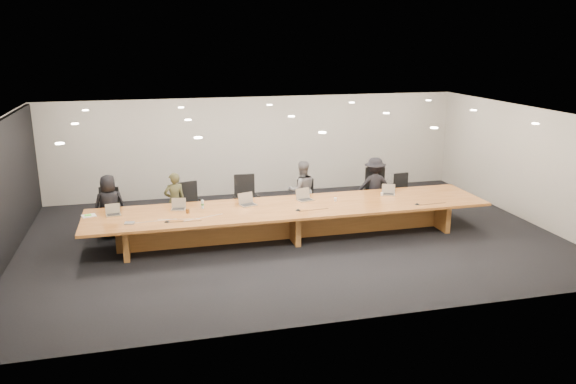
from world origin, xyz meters
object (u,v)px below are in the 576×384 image
object	(u,v)px
person_c	(302,190)
laptop_d	(305,195)
conference_table	(291,216)
chair_far_right	(404,193)
chair_right	(375,191)
laptop_e	(388,190)
laptop_a	(113,210)
person_b	(175,201)
chair_mid_right	(308,200)
laptop_b	(178,204)
amber_mug	(188,211)
mic_center	(298,210)
paper_cup_near	(335,200)
chair_left	(192,205)
person_a	(110,206)
chair_far_left	(108,211)
paper_cup_far	(382,194)
person_d	(374,186)
mic_right	(417,204)
water_bottle	(202,204)
av_box	(130,223)
chair_mid_left	(246,199)
mic_left	(167,221)
laptop_c	(248,199)

from	to	relation	value
person_c	laptop_d	xyz separation A→B (m)	(-0.17, -0.91, 0.15)
conference_table	chair_far_right	xyz separation A→B (m)	(3.38, 1.26, -0.02)
chair_right	laptop_e	xyz separation A→B (m)	(-0.03, -0.85, 0.27)
laptop_a	laptop_d	distance (m)	4.28
person_b	laptop_e	distance (m)	5.10
chair_mid_right	laptop_b	distance (m)	3.34
amber_mug	mic_center	world-z (taller)	amber_mug
chair_far_right	laptop_d	xyz separation A→B (m)	(-2.95, -0.89, 0.39)
chair_right	paper_cup_near	world-z (taller)	chair_right
laptop_b	chair_left	bearing A→B (deg)	79.80
chair_left	person_a	xyz separation A→B (m)	(-1.85, -0.18, 0.17)
chair_far_left	paper_cup_far	world-z (taller)	chair_far_left
person_d	mic_center	bearing A→B (deg)	43.15
chair_left	chair_far_right	world-z (taller)	chair_left
laptop_b	laptop_d	world-z (taller)	laptop_d
chair_far_left	mic_right	world-z (taller)	chair_far_left
person_d	laptop_a	size ratio (longest dim) A/B	4.88
chair_mid_right	mic_center	bearing A→B (deg)	-116.91
chair_far_left	laptop_b	world-z (taller)	chair_far_left
person_a	water_bottle	bearing A→B (deg)	147.08
water_bottle	mic_right	distance (m)	4.83
chair_right	mic_center	bearing A→B (deg)	-131.09
laptop_e	paper_cup_far	world-z (taller)	laptop_e
person_b	laptop_a	world-z (taller)	person_b
conference_table	person_b	xyz separation A→B (m)	(-2.51, 1.26, 0.17)
laptop_e	av_box	xyz separation A→B (m)	(-6.01, -0.74, -0.11)
chair_right	av_box	distance (m)	6.25
chair_right	person_b	xyz separation A→B (m)	(-5.05, 0.06, 0.09)
chair_mid_right	laptop_e	distance (m)	2.00
chair_mid_left	person_d	xyz separation A→B (m)	(3.32, -0.06, 0.14)
chair_far_right	water_bottle	bearing A→B (deg)	-177.71
person_b	chair_far_right	bearing A→B (deg)	168.51
person_d	mic_left	world-z (taller)	person_d
person_a	laptop_d	xyz separation A→B (m)	(4.40, -0.76, 0.17)
paper_cup_near	chair_mid_right	bearing A→B (deg)	108.38
laptop_d	water_bottle	world-z (taller)	laptop_d
laptop_b	water_bottle	world-z (taller)	laptop_b
person_d	laptop_a	bearing A→B (deg)	18.76
chair_mid_left	laptop_c	size ratio (longest dim) A/B	3.35
laptop_a	paper_cup_far	size ratio (longest dim) A/B	3.84
chair_left	laptop_d	distance (m)	2.74
mic_right	conference_table	bearing A→B (deg)	168.44
chair_far_right	paper_cup_far	world-z (taller)	chair_far_right
mic_right	mic_center	bearing A→B (deg)	175.42
person_c	person_d	distance (m)	1.92
chair_far_left	chair_right	distance (m)	6.57
laptop_a	av_box	distance (m)	0.76
chair_left	laptop_a	distance (m)	2.03
paper_cup_far	mic_right	xyz separation A→B (m)	(0.48, -0.88, -0.03)
chair_mid_right	laptop_d	distance (m)	0.97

